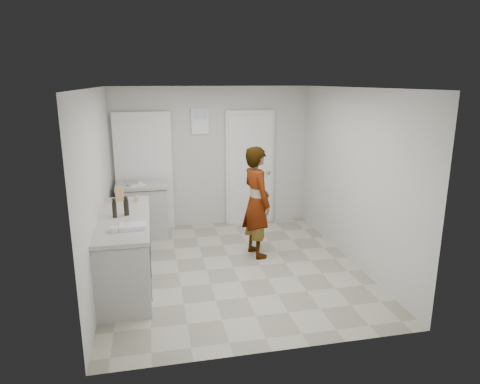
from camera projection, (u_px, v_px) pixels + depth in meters
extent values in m
plane|color=gray|center=(233.00, 267.00, 6.11)|extent=(4.00, 4.00, 0.00)
plane|color=silver|center=(212.00, 157.00, 7.68)|extent=(3.50, 0.00, 3.50)
plane|color=silver|center=(275.00, 232.00, 3.90)|extent=(3.50, 0.00, 3.50)
plane|color=silver|center=(98.00, 189.00, 5.44)|extent=(0.00, 4.00, 4.00)
plane|color=silver|center=(352.00, 177.00, 6.14)|extent=(0.00, 4.00, 4.00)
plane|color=silver|center=(233.00, 88.00, 5.48)|extent=(4.00, 4.00, 0.00)
cube|color=white|center=(250.00, 170.00, 7.82)|extent=(0.80, 0.05, 2.00)
cube|color=white|center=(250.00, 168.00, 7.84)|extent=(0.90, 0.04, 2.10)
sphere|color=#B78B46|center=(268.00, 173.00, 7.85)|extent=(0.07, 0.07, 0.07)
cube|color=white|center=(200.00, 121.00, 7.45)|extent=(0.30, 0.02, 0.45)
cube|color=black|center=(144.00, 173.00, 7.47)|extent=(0.90, 0.05, 2.04)
cube|color=white|center=(144.00, 173.00, 7.44)|extent=(0.98, 0.02, 2.10)
cube|color=beige|center=(126.00, 253.00, 5.52)|extent=(0.60, 1.90, 0.86)
cube|color=black|center=(128.00, 281.00, 5.62)|extent=(0.56, 1.86, 0.08)
cube|color=beige|center=(124.00, 218.00, 5.40)|extent=(0.64, 1.96, 0.05)
cube|color=beige|center=(143.00, 213.00, 7.22)|extent=(0.80, 0.55, 0.86)
cube|color=black|center=(144.00, 234.00, 7.31)|extent=(0.75, 0.54, 0.08)
cube|color=beige|center=(141.00, 186.00, 7.10)|extent=(0.84, 0.61, 0.05)
imported|color=silver|center=(257.00, 202.00, 6.36)|extent=(0.53, 0.69, 1.67)
cube|color=#9E784F|center=(120.00, 194.00, 6.08)|extent=(0.13, 0.08, 0.20)
cylinder|color=tan|center=(137.00, 199.00, 6.04)|extent=(0.06, 0.06, 0.09)
cylinder|color=black|center=(126.00, 208.00, 5.42)|extent=(0.06, 0.06, 0.20)
sphere|color=black|center=(126.00, 198.00, 5.39)|extent=(0.05, 0.05, 0.05)
cylinder|color=black|center=(114.00, 210.00, 5.34)|extent=(0.06, 0.06, 0.21)
sphere|color=black|center=(114.00, 200.00, 5.31)|extent=(0.05, 0.05, 0.05)
cube|color=silver|center=(133.00, 227.00, 4.95)|extent=(0.30, 0.22, 0.05)
cube|color=white|center=(133.00, 227.00, 4.95)|extent=(0.27, 0.18, 0.04)
cylinder|color=silver|center=(115.00, 229.00, 4.86)|extent=(0.13, 0.13, 0.05)
sphere|color=white|center=(113.00, 230.00, 4.85)|extent=(0.04, 0.04, 0.04)
sphere|color=white|center=(117.00, 229.00, 4.87)|extent=(0.04, 0.04, 0.04)
cube|color=white|center=(136.00, 184.00, 7.08)|extent=(0.35, 0.39, 0.01)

